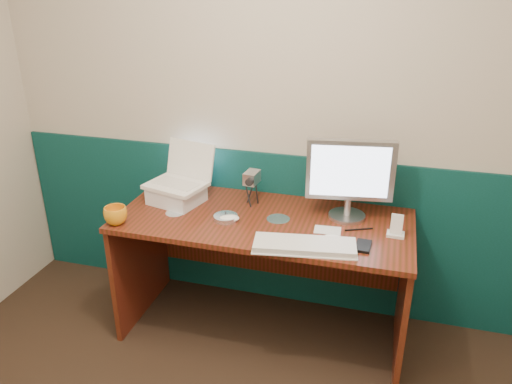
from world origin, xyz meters
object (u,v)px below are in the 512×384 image
(desk, at_px, (263,277))
(camcorder, at_px, (252,188))
(keyboard, at_px, (305,246))
(monitor, at_px, (350,178))
(mug, at_px, (116,215))
(laptop, at_px, (174,165))

(desk, distance_m, camcorder, 0.52)
(desk, bearing_deg, keyboard, -43.62)
(monitor, bearing_deg, mug, -169.55)
(desk, bearing_deg, camcorder, 124.99)
(desk, height_order, monitor, monitor)
(laptop, bearing_deg, camcorder, 26.17)
(desk, height_order, mug, mug)
(keyboard, bearing_deg, laptop, 149.22)
(monitor, bearing_deg, desk, -171.34)
(desk, xyz_separation_m, keyboard, (0.28, -0.26, 0.39))
(keyboard, height_order, camcorder, camcorder)
(monitor, relative_size, camcorder, 2.23)
(laptop, distance_m, camcorder, 0.46)
(mug, bearing_deg, laptop, 59.74)
(laptop, bearing_deg, mug, -106.05)
(laptop, height_order, mug, laptop)
(keyboard, relative_size, camcorder, 2.39)
(laptop, xyz_separation_m, camcorder, (0.43, 0.09, -0.13))
(laptop, distance_m, mug, 0.43)
(desk, xyz_separation_m, mug, (-0.74, -0.27, 0.42))
(desk, height_order, keyboard, keyboard)
(keyboard, distance_m, mug, 1.02)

